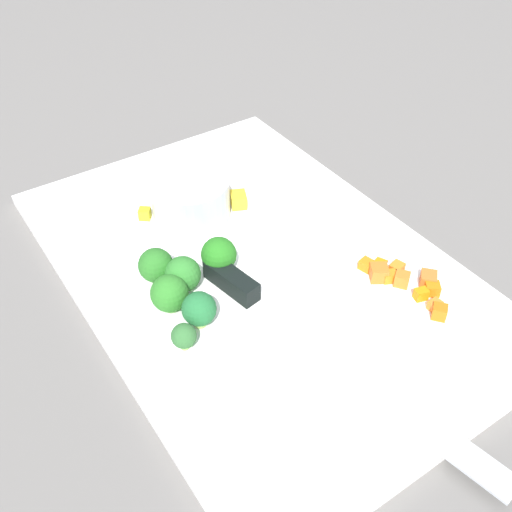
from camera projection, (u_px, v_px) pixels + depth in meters
The scene contains 25 objects.
ground_plane at pixel (256, 271), 0.66m from camera, with size 4.00×4.00×0.00m, color slate.
cutting_board at pixel (256, 267), 0.65m from camera, with size 0.55×0.37×0.01m, color white.
prep_bowl at pixel (191, 200), 0.70m from camera, with size 0.09×0.09×0.05m, color #B5C0C6.
chef_knife at pixel (284, 321), 0.57m from camera, with size 0.35×0.08×0.02m.
carrot_dice_0 at pixel (435, 305), 0.59m from camera, with size 0.01×0.01×0.01m, color orange.
carrot_dice_1 at pixel (428, 279), 0.62m from camera, with size 0.02×0.02×0.01m, color orange.
carrot_dice_2 at pixel (366, 265), 0.64m from camera, with size 0.01×0.01×0.01m, color orange.
carrot_dice_3 at pixel (421, 294), 0.60m from camera, with size 0.01×0.01×0.01m, color orange.
carrot_dice_4 at pixel (439, 312), 0.58m from camera, with size 0.01×0.01×0.01m, color orange.
carrot_dice_5 at pixel (379, 273), 0.63m from camera, with size 0.02×0.02×0.02m, color orange.
carrot_dice_6 at pixel (397, 268), 0.64m from camera, with size 0.01×0.01×0.01m, color orange.
carrot_dice_7 at pixel (380, 265), 0.64m from camera, with size 0.01×0.01×0.01m, color orange.
carrot_dice_8 at pixel (432, 289), 0.61m from camera, with size 0.01×0.01×0.01m, color orange.
carrot_dice_9 at pixel (402, 279), 0.62m from camera, with size 0.01×0.01×0.02m, color orange.
carrot_dice_10 at pixel (389, 276), 0.62m from camera, with size 0.01×0.01×0.01m, color orange.
pepper_dice_0 at pixel (171, 186), 0.75m from camera, with size 0.01×0.01×0.01m, color yellow.
pepper_dice_1 at pixel (207, 179), 0.76m from camera, with size 0.02×0.02×0.02m, color yellow.
pepper_dice_2 at pixel (145, 214), 0.70m from camera, with size 0.01×0.01×0.01m, color yellow.
pepper_dice_3 at pixel (238, 200), 0.72m from camera, with size 0.02×0.02×0.02m, color yellow.
broccoli_floret_0 at pixel (219, 255), 0.63m from camera, with size 0.04×0.04×0.04m.
broccoli_floret_1 at pixel (169, 294), 0.58m from camera, with size 0.04×0.04×0.04m.
broccoli_floret_2 at pixel (183, 275), 0.61m from camera, with size 0.04×0.04×0.04m.
broccoli_floret_3 at pixel (199, 309), 0.57m from camera, with size 0.03×0.03×0.04m.
broccoli_floret_4 at pixel (156, 266), 0.61m from camera, with size 0.04×0.04×0.04m.
broccoli_floret_5 at pixel (184, 336), 0.55m from camera, with size 0.02×0.02×0.03m.
Camera 1 is at (-0.40, 0.27, 0.45)m, focal length 41.94 mm.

